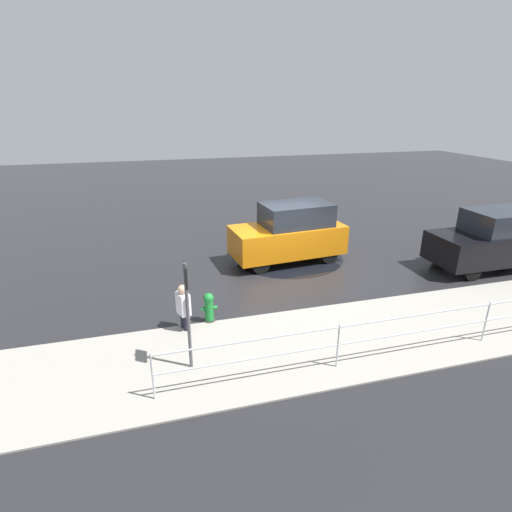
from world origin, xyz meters
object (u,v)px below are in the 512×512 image
moving_hatchback (290,233)px  fire_hydrant (209,308)px  sign_post (187,302)px  parked_sedan (497,239)px  pedestrian (183,305)px

moving_hatchback → fire_hydrant: bearing=45.7°
moving_hatchback → fire_hydrant: (3.43, 3.52, -0.63)m
moving_hatchback → sign_post: sign_post is taller
moving_hatchback → sign_post: size_ratio=1.69×
parked_sedan → sign_post: size_ratio=1.80×
moving_hatchback → pedestrian: bearing=42.6°
fire_hydrant → pedestrian: pedestrian is taller
fire_hydrant → pedestrian: 0.75m
parked_sedan → moving_hatchback: bearing=-20.3°
pedestrian → sign_post: bearing=89.0°
parked_sedan → pedestrian: (10.58, 1.35, -0.31)m
fire_hydrant → sign_post: 2.27m
pedestrian → sign_post: (0.03, 1.58, 0.90)m
fire_hydrant → moving_hatchback: bearing=-134.3°
pedestrian → parked_sedan: bearing=-172.7°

